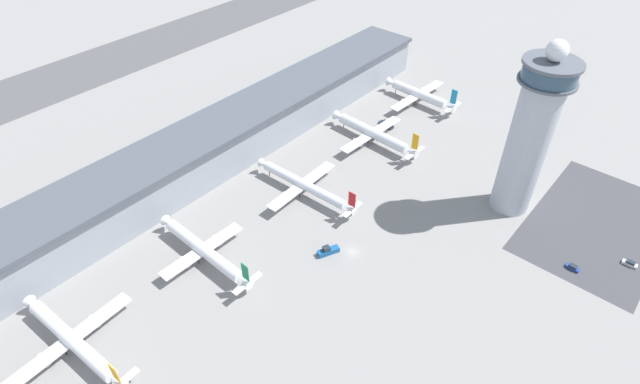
% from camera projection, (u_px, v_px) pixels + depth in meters
% --- Properties ---
extents(ground_plane, '(1000.00, 1000.00, 0.00)m').
position_uv_depth(ground_plane, '(353.00, 252.00, 161.69)').
color(ground_plane, gray).
extents(terminal_building, '(243.90, 25.00, 17.76)m').
position_uv_depth(terminal_building, '(209.00, 149.00, 191.00)').
color(terminal_building, '#9399A3').
rests_on(terminal_building, ground).
extents(runway_strip, '(365.86, 44.00, 0.01)m').
position_uv_depth(runway_strip, '(64.00, 78.00, 255.39)').
color(runway_strip, '#515154').
rests_on(runway_strip, ground).
extents(control_tower, '(17.59, 17.59, 61.72)m').
position_uv_depth(control_tower, '(530.00, 135.00, 160.43)').
color(control_tower, '#ADB2BC').
rests_on(control_tower, ground).
extents(parking_lot_surface, '(64.00, 40.00, 0.01)m').
position_uv_depth(parking_lot_surface, '(597.00, 225.00, 171.43)').
color(parking_lot_surface, '#424247').
rests_on(parking_lot_surface, ground).
extents(airplane_gate_bravo, '(36.29, 43.75, 11.72)m').
position_uv_depth(airplane_gate_bravo, '(72.00, 340.00, 131.84)').
color(airplane_gate_bravo, white).
rests_on(airplane_gate_bravo, ground).
extents(airplane_gate_charlie, '(30.26, 42.45, 12.00)m').
position_uv_depth(airplane_gate_charlie, '(204.00, 250.00, 156.66)').
color(airplane_gate_charlie, white).
rests_on(airplane_gate_charlie, ground).
extents(airplane_gate_delta, '(33.95, 44.94, 11.66)m').
position_uv_depth(airplane_gate_delta, '(304.00, 185.00, 181.40)').
color(airplane_gate_delta, silver).
rests_on(airplane_gate_delta, ground).
extents(airplane_gate_echo, '(35.47, 43.73, 13.06)m').
position_uv_depth(airplane_gate_echo, '(373.00, 134.00, 207.89)').
color(airplane_gate_echo, silver).
rests_on(airplane_gate_echo, ground).
extents(airplane_gate_foxtrot, '(37.24, 37.86, 13.21)m').
position_uv_depth(airplane_gate_foxtrot, '(419.00, 95.00, 233.15)').
color(airplane_gate_foxtrot, white).
rests_on(airplane_gate_foxtrot, ground).
extents(service_truck_catering, '(3.19, 7.51, 2.54)m').
position_uv_depth(service_truck_catering, '(386.00, 125.00, 219.41)').
color(service_truck_catering, black).
rests_on(service_truck_catering, ground).
extents(service_truck_fuel, '(7.48, 4.98, 3.16)m').
position_uv_depth(service_truck_fuel, '(328.00, 251.00, 160.46)').
color(service_truck_fuel, black).
rests_on(service_truck_fuel, ground).
extents(car_red_hatchback, '(1.92, 4.51, 1.59)m').
position_uv_depth(car_red_hatchback, '(630.00, 264.00, 156.91)').
color(car_red_hatchback, black).
rests_on(car_red_hatchback, ground).
extents(car_white_wagon, '(1.93, 4.19, 1.53)m').
position_uv_depth(car_white_wagon, '(573.00, 267.00, 155.70)').
color(car_white_wagon, black).
rests_on(car_white_wagon, ground).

